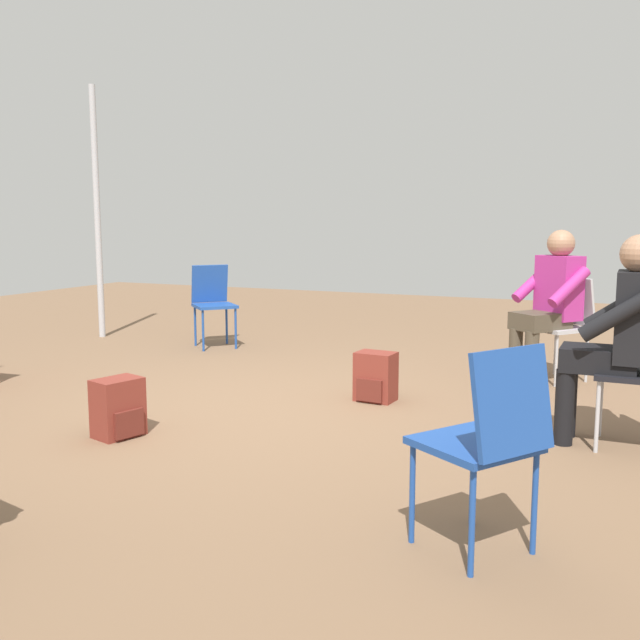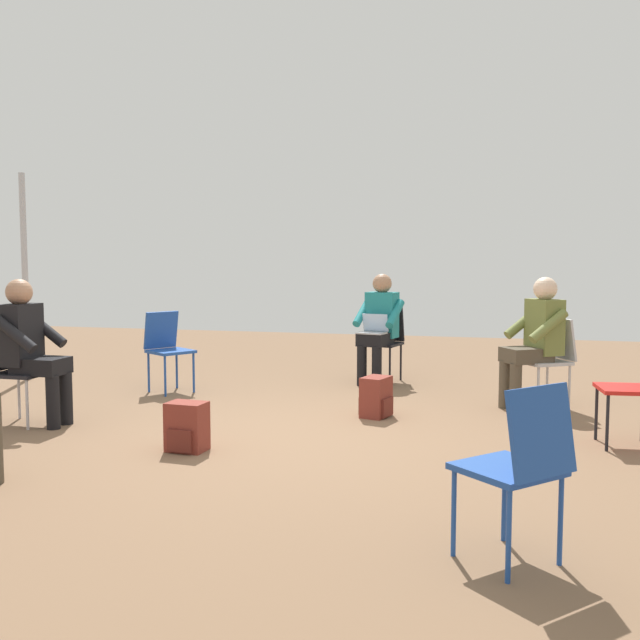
{
  "view_description": "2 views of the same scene",
  "coord_description": "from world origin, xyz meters",
  "px_view_note": "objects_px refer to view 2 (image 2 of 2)",
  "views": [
    {
      "loc": [
        -4.29,
        -2.3,
        1.32
      ],
      "look_at": [
        0.1,
        -0.34,
        0.64
      ],
      "focal_mm": 40.0,
      "sensor_mm": 36.0,
      "label": 1
    },
    {
      "loc": [
        5.27,
        1.63,
        1.4
      ],
      "look_at": [
        0.21,
        0.33,
        0.96
      ],
      "focal_mm": 40.0,
      "sensor_mm": 36.0,
      "label": 2
    }
  ],
  "objects_px": {
    "chair_north": "(637,381)",
    "person_in_olive": "(536,335)",
    "chair_northeast": "(520,460)",
    "chair_west": "(384,338)",
    "chair_northwest": "(550,355)",
    "chair_south": "(14,366)",
    "chair_southwest": "(167,345)",
    "person_in_black": "(30,344)",
    "backpack_near_laptop_user": "(187,430)",
    "person_with_laptop": "(379,322)",
    "backpack_by_empty_chair": "(376,399)"
  },
  "relations": [
    {
      "from": "chair_south",
      "to": "person_in_olive",
      "type": "relative_size",
      "value": 0.69
    },
    {
      "from": "backpack_near_laptop_user",
      "to": "chair_north",
      "type": "bearing_deg",
      "value": 106.36
    },
    {
      "from": "chair_northeast",
      "to": "chair_north",
      "type": "distance_m",
      "value": 2.56
    },
    {
      "from": "person_in_olive",
      "to": "chair_west",
      "type": "bearing_deg",
      "value": 21.81
    },
    {
      "from": "backpack_near_laptop_user",
      "to": "chair_northwest",
      "type": "bearing_deg",
      "value": 130.63
    },
    {
      "from": "chair_west",
      "to": "chair_northwest",
      "type": "xyz_separation_m",
      "value": [
        1.09,
        1.77,
        0.0
      ]
    },
    {
      "from": "chair_southwest",
      "to": "person_in_olive",
      "type": "distance_m",
      "value": 3.75
    },
    {
      "from": "chair_northeast",
      "to": "chair_west",
      "type": "bearing_deg",
      "value": 59.1
    },
    {
      "from": "chair_southwest",
      "to": "chair_north",
      "type": "distance_m",
      "value": 4.58
    },
    {
      "from": "chair_south",
      "to": "person_in_black",
      "type": "relative_size",
      "value": 0.69
    },
    {
      "from": "chair_west",
      "to": "chair_northwest",
      "type": "distance_m",
      "value": 2.07
    },
    {
      "from": "chair_south",
      "to": "person_in_olive",
      "type": "bearing_deg",
      "value": 112.64
    },
    {
      "from": "chair_south",
      "to": "chair_northwest",
      "type": "bearing_deg",
      "value": 112.98
    },
    {
      "from": "backpack_near_laptop_user",
      "to": "person_in_olive",
      "type": "bearing_deg",
      "value": 131.05
    },
    {
      "from": "chair_north",
      "to": "backpack_near_laptop_user",
      "type": "height_order",
      "value": "chair_north"
    },
    {
      "from": "person_with_laptop",
      "to": "backpack_near_laptop_user",
      "type": "distance_m",
      "value": 3.38
    },
    {
      "from": "chair_northeast",
      "to": "person_in_olive",
      "type": "xyz_separation_m",
      "value": [
        -3.66,
        0.22,
        0.2
      ]
    },
    {
      "from": "chair_north",
      "to": "person_in_olive",
      "type": "xyz_separation_m",
      "value": [
        -1.26,
        -0.68,
        0.2
      ]
    },
    {
      "from": "chair_west",
      "to": "chair_north",
      "type": "xyz_separation_m",
      "value": [
        2.44,
        2.3,
        0.0
      ]
    },
    {
      "from": "chair_north",
      "to": "chair_northwest",
      "type": "distance_m",
      "value": 1.46
    },
    {
      "from": "chair_west",
      "to": "person_in_black",
      "type": "height_order",
      "value": "person_in_black"
    },
    {
      "from": "chair_southwest",
      "to": "person_with_laptop",
      "type": "relative_size",
      "value": 0.69
    },
    {
      "from": "chair_north",
      "to": "chair_west",
      "type": "bearing_deg",
      "value": 37.36
    },
    {
      "from": "chair_northeast",
      "to": "chair_northwest",
      "type": "bearing_deg",
      "value": 37.4
    },
    {
      "from": "chair_west",
      "to": "person_in_black",
      "type": "xyz_separation_m",
      "value": [
        2.95,
        -2.54,
        0.2
      ]
    },
    {
      "from": "chair_northeast",
      "to": "chair_southwest",
      "type": "bearing_deg",
      "value": 87.48
    },
    {
      "from": "chair_northeast",
      "to": "backpack_by_empty_chair",
      "type": "bearing_deg",
      "value": 64.68
    },
    {
      "from": "chair_northwest",
      "to": "backpack_by_empty_chair",
      "type": "distance_m",
      "value": 1.77
    },
    {
      "from": "chair_west",
      "to": "backpack_by_empty_chair",
      "type": "xyz_separation_m",
      "value": [
        1.92,
        0.24,
        -0.34
      ]
    },
    {
      "from": "person_with_laptop",
      "to": "backpack_by_empty_chair",
      "type": "height_order",
      "value": "person_with_laptop"
    },
    {
      "from": "chair_west",
      "to": "backpack_near_laptop_user",
      "type": "height_order",
      "value": "chair_west"
    },
    {
      "from": "chair_north",
      "to": "person_in_olive",
      "type": "bearing_deg",
      "value": 22.21
    },
    {
      "from": "chair_west",
      "to": "person_with_laptop",
      "type": "xyz_separation_m",
      "value": [
        0.17,
        -0.04,
        0.2
      ]
    },
    {
      "from": "chair_west",
      "to": "person_in_black",
      "type": "distance_m",
      "value": 3.89
    },
    {
      "from": "chair_south",
      "to": "chair_northeast",
      "type": "distance_m",
      "value": 4.52
    },
    {
      "from": "chair_northeast",
      "to": "chair_northwest",
      "type": "height_order",
      "value": "same"
    },
    {
      "from": "person_in_olive",
      "to": "chair_southwest",
      "type": "bearing_deg",
      "value": 58.91
    },
    {
      "from": "chair_northwest",
      "to": "chair_south",
      "type": "bearing_deg",
      "value": 80.32
    },
    {
      "from": "backpack_by_empty_chair",
      "to": "chair_south",
      "type": "bearing_deg",
      "value": -70.74
    },
    {
      "from": "chair_northeast",
      "to": "person_in_black",
      "type": "bearing_deg",
      "value": 107.32
    },
    {
      "from": "chair_northwest",
      "to": "person_with_laptop",
      "type": "relative_size",
      "value": 0.69
    },
    {
      "from": "chair_west",
      "to": "person_with_laptop",
      "type": "distance_m",
      "value": 0.26
    },
    {
      "from": "person_with_laptop",
      "to": "person_in_olive",
      "type": "height_order",
      "value": "same"
    },
    {
      "from": "chair_south",
      "to": "person_in_black",
      "type": "distance_m",
      "value": 0.26
    },
    {
      "from": "chair_southwest",
      "to": "chair_northwest",
      "type": "distance_m",
      "value": 3.89
    },
    {
      "from": "chair_southwest",
      "to": "chair_northwest",
      "type": "height_order",
      "value": "same"
    },
    {
      "from": "chair_southwest",
      "to": "chair_south",
      "type": "height_order",
      "value": "same"
    },
    {
      "from": "person_with_laptop",
      "to": "person_in_black",
      "type": "distance_m",
      "value": 3.74
    },
    {
      "from": "chair_west",
      "to": "person_in_olive",
      "type": "relative_size",
      "value": 0.69
    },
    {
      "from": "chair_north",
      "to": "chair_northwest",
      "type": "relative_size",
      "value": 1.0
    }
  ]
}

